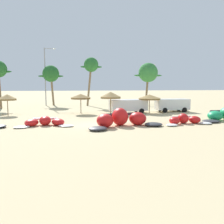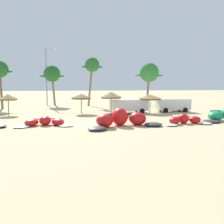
{
  "view_description": "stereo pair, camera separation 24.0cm",
  "coord_description": "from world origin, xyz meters",
  "px_view_note": "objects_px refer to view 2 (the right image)",
  "views": [
    {
      "loc": [
        -2.11,
        -22.45,
        3.88
      ],
      "look_at": [
        1.93,
        2.0,
        1.0
      ],
      "focal_mm": 37.94,
      "sensor_mm": 36.0,
      "label": 1
    },
    {
      "loc": [
        -1.88,
        -22.48,
        3.88
      ],
      "look_at": [
        1.93,
        2.0,
        1.0
      ],
      "focal_mm": 37.94,
      "sensor_mm": 36.0,
      "label": 2
    }
  ],
  "objects_px": {
    "kite_left_of_center": "(121,119)",
    "beach_umbrella_near_palms": "(111,95)",
    "lamppost_west_center": "(47,74)",
    "lamppost_east_center": "(149,81)",
    "kite_center": "(185,120)",
    "parked_van": "(172,104)",
    "palm_center_left": "(92,66)",
    "palm_center_right": "(149,73)",
    "beach_umbrella_near_van": "(8,97)",
    "beach_umbrella_middle": "(81,96)",
    "parked_car_second": "(128,105)",
    "beach_umbrella_outermost": "(150,97)",
    "kite_left": "(45,122)",
    "palm_left": "(0,70)",
    "palm_left_of_gap": "(52,74)"
  },
  "relations": [
    {
      "from": "beach_umbrella_outermost",
      "to": "lamppost_east_center",
      "type": "relative_size",
      "value": 0.38
    },
    {
      "from": "kite_left",
      "to": "kite_center",
      "type": "height_order",
      "value": "kite_center"
    },
    {
      "from": "beach_umbrella_near_palms",
      "to": "palm_center_left",
      "type": "height_order",
      "value": "palm_center_left"
    },
    {
      "from": "parked_car_second",
      "to": "palm_center_right",
      "type": "relative_size",
      "value": 0.67
    },
    {
      "from": "palm_center_right",
      "to": "lamppost_west_center",
      "type": "distance_m",
      "value": 18.79
    },
    {
      "from": "lamppost_east_center",
      "to": "beach_umbrella_middle",
      "type": "bearing_deg",
      "value": -133.33
    },
    {
      "from": "kite_left",
      "to": "palm_center_left",
      "type": "xyz_separation_m",
      "value": [
        6.03,
        20.89,
        6.94
      ]
    },
    {
      "from": "parked_van",
      "to": "lamppost_east_center",
      "type": "height_order",
      "value": "lamppost_east_center"
    },
    {
      "from": "parked_van",
      "to": "beach_umbrella_outermost",
      "type": "bearing_deg",
      "value": -168.94
    },
    {
      "from": "kite_left_of_center",
      "to": "beach_umbrella_near_palms",
      "type": "height_order",
      "value": "beach_umbrella_near_palms"
    },
    {
      "from": "lamppost_west_center",
      "to": "lamppost_east_center",
      "type": "relative_size",
      "value": 1.31
    },
    {
      "from": "kite_center",
      "to": "parked_car_second",
      "type": "bearing_deg",
      "value": 110.36
    },
    {
      "from": "lamppost_west_center",
      "to": "lamppost_east_center",
      "type": "bearing_deg",
      "value": 3.68
    },
    {
      "from": "beach_umbrella_near_van",
      "to": "beach_umbrella_middle",
      "type": "distance_m",
      "value": 9.27
    },
    {
      "from": "beach_umbrella_near_palms",
      "to": "lamppost_east_center",
      "type": "distance_m",
      "value": 19.59
    },
    {
      "from": "parked_van",
      "to": "lamppost_west_center",
      "type": "bearing_deg",
      "value": 143.63
    },
    {
      "from": "beach_umbrella_outermost",
      "to": "palm_left_of_gap",
      "type": "height_order",
      "value": "palm_left_of_gap"
    },
    {
      "from": "beach_umbrella_near_palms",
      "to": "beach_umbrella_near_van",
      "type": "bearing_deg",
      "value": 174.16
    },
    {
      "from": "lamppost_east_center",
      "to": "palm_center_left",
      "type": "bearing_deg",
      "value": -164.89
    },
    {
      "from": "palm_left",
      "to": "palm_center_left",
      "type": "height_order",
      "value": "palm_center_left"
    },
    {
      "from": "beach_umbrella_outermost",
      "to": "parked_car_second",
      "type": "distance_m",
      "value": 3.24
    },
    {
      "from": "kite_left",
      "to": "beach_umbrella_middle",
      "type": "distance_m",
      "value": 10.03
    },
    {
      "from": "kite_center",
      "to": "palm_center_left",
      "type": "relative_size",
      "value": 0.58
    },
    {
      "from": "beach_umbrella_middle",
      "to": "lamppost_east_center",
      "type": "height_order",
      "value": "lamppost_east_center"
    },
    {
      "from": "kite_center",
      "to": "lamppost_west_center",
      "type": "height_order",
      "value": "lamppost_west_center"
    },
    {
      "from": "parked_van",
      "to": "lamppost_west_center",
      "type": "xyz_separation_m",
      "value": [
        -18.72,
        13.79,
        4.8
      ]
    },
    {
      "from": "palm_center_left",
      "to": "palm_center_right",
      "type": "relative_size",
      "value": 1.13
    },
    {
      "from": "palm_center_left",
      "to": "lamppost_west_center",
      "type": "relative_size",
      "value": 0.83
    },
    {
      "from": "beach_umbrella_near_van",
      "to": "kite_center",
      "type": "bearing_deg",
      "value": -27.6
    },
    {
      "from": "kite_left_of_center",
      "to": "kite_center",
      "type": "bearing_deg",
      "value": 2.19
    },
    {
      "from": "palm_left_of_gap",
      "to": "lamppost_west_center",
      "type": "relative_size",
      "value": 0.7
    },
    {
      "from": "parked_van",
      "to": "palm_center_right",
      "type": "xyz_separation_m",
      "value": [
        -0.35,
        9.84,
        4.89
      ]
    },
    {
      "from": "kite_left",
      "to": "lamppost_west_center",
      "type": "height_order",
      "value": "lamppost_west_center"
    },
    {
      "from": "kite_left",
      "to": "beach_umbrella_middle",
      "type": "relative_size",
      "value": 2.09
    },
    {
      "from": "kite_center",
      "to": "palm_center_right",
      "type": "bearing_deg",
      "value": 82.51
    },
    {
      "from": "beach_umbrella_middle",
      "to": "lamppost_east_center",
      "type": "relative_size",
      "value": 0.34
    },
    {
      "from": "lamppost_west_center",
      "to": "parked_car_second",
      "type": "bearing_deg",
      "value": -49.51
    },
    {
      "from": "kite_left_of_center",
      "to": "beach_umbrella_middle",
      "type": "bearing_deg",
      "value": 108.2
    },
    {
      "from": "beach_umbrella_near_palms",
      "to": "lamppost_west_center",
      "type": "relative_size",
      "value": 0.28
    },
    {
      "from": "palm_center_left",
      "to": "lamppost_west_center",
      "type": "distance_m",
      "value": 8.53
    },
    {
      "from": "kite_left_of_center",
      "to": "beach_umbrella_outermost",
      "type": "relative_size",
      "value": 2.4
    },
    {
      "from": "beach_umbrella_near_palms",
      "to": "lamppost_east_center",
      "type": "xyz_separation_m",
      "value": [
        10.3,
        16.53,
        2.06
      ]
    },
    {
      "from": "palm_center_left",
      "to": "palm_center_right",
      "type": "bearing_deg",
      "value": -11.4
    },
    {
      "from": "kite_left_of_center",
      "to": "palm_left",
      "type": "bearing_deg",
      "value": 130.13
    },
    {
      "from": "beach_umbrella_near_palms",
      "to": "kite_left",
      "type": "bearing_deg",
      "value": -134.86
    },
    {
      "from": "kite_left",
      "to": "parked_van",
      "type": "distance_m",
      "value": 18.86
    },
    {
      "from": "kite_center",
      "to": "parked_van",
      "type": "height_order",
      "value": "parked_van"
    },
    {
      "from": "kite_center",
      "to": "lamppost_east_center",
      "type": "xyz_separation_m",
      "value": [
        4.23,
        25.2,
        4.2
      ]
    },
    {
      "from": "beach_umbrella_outermost",
      "to": "parked_van",
      "type": "height_order",
      "value": "beach_umbrella_outermost"
    },
    {
      "from": "palm_left_of_gap",
      "to": "parked_van",
      "type": "bearing_deg",
      "value": -37.97
    }
  ]
}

